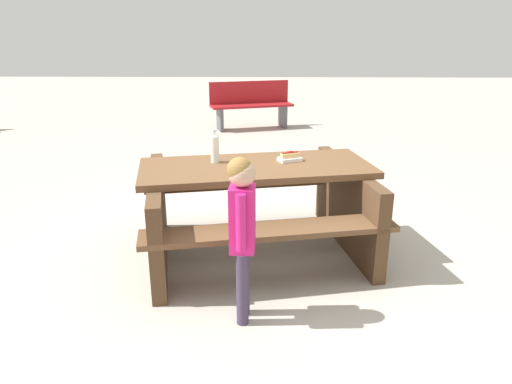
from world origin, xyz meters
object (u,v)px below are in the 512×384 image
(hotdog_tray, at_px, (290,157))
(child_in_coat, at_px, (242,220))
(park_bench_near, at_px, (251,104))
(picnic_table, at_px, (256,201))
(soda_bottle, at_px, (215,147))

(hotdog_tray, relative_size, child_in_coat, 0.20)
(park_bench_near, bearing_deg, picnic_table, -87.87)
(child_in_coat, bearing_deg, hotdog_tray, 72.76)
(hotdog_tray, bearing_deg, soda_bottle, -175.37)
(child_in_coat, distance_m, park_bench_near, 6.15)
(soda_bottle, distance_m, child_in_coat, 1.08)
(child_in_coat, bearing_deg, soda_bottle, 104.29)
(hotdog_tray, height_order, park_bench_near, park_bench_near)
(soda_bottle, distance_m, park_bench_near, 5.13)
(picnic_table, xyz_separation_m, hotdog_tray, (0.27, 0.12, 0.34))
(picnic_table, distance_m, soda_bottle, 0.54)
(soda_bottle, bearing_deg, park_bench_near, 88.49)
(picnic_table, relative_size, park_bench_near, 1.31)
(picnic_table, bearing_deg, soda_bottle, 168.16)
(picnic_table, height_order, child_in_coat, child_in_coat)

